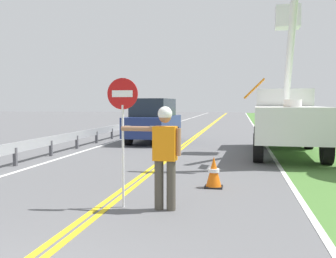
{
  "coord_description": "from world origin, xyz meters",
  "views": [
    {
      "loc": [
        2.41,
        -2.65,
        1.88
      ],
      "look_at": [
        0.55,
        7.59,
        1.2
      ],
      "focal_mm": 42.22,
      "sensor_mm": 36.0,
      "label": 1
    }
  ],
  "objects_px": {
    "utility_bucket_truck": "(286,116)",
    "oncoming_suv_nearest": "(154,120)",
    "flagger_worker": "(164,151)",
    "stop_sign_paddle": "(123,113)",
    "traffic_cone_lead": "(214,173)"
  },
  "relations": [
    {
      "from": "utility_bucket_truck",
      "to": "oncoming_suv_nearest",
      "type": "height_order",
      "value": "utility_bucket_truck"
    },
    {
      "from": "stop_sign_paddle",
      "to": "traffic_cone_lead",
      "type": "height_order",
      "value": "stop_sign_paddle"
    },
    {
      "from": "stop_sign_paddle",
      "to": "traffic_cone_lead",
      "type": "distance_m",
      "value": 2.83
    },
    {
      "from": "utility_bucket_truck",
      "to": "oncoming_suv_nearest",
      "type": "distance_m",
      "value": 6.61
    },
    {
      "from": "traffic_cone_lead",
      "to": "utility_bucket_truck",
      "type": "bearing_deg",
      "value": 70.82
    },
    {
      "from": "stop_sign_paddle",
      "to": "oncoming_suv_nearest",
      "type": "relative_size",
      "value": 0.5
    },
    {
      "from": "flagger_worker",
      "to": "utility_bucket_truck",
      "type": "xyz_separation_m",
      "value": [
        3.02,
        8.58,
        0.37
      ]
    },
    {
      "from": "stop_sign_paddle",
      "to": "oncoming_suv_nearest",
      "type": "xyz_separation_m",
      "value": [
        -2.0,
        11.7,
        -0.65
      ]
    },
    {
      "from": "flagger_worker",
      "to": "stop_sign_paddle",
      "type": "bearing_deg",
      "value": 176.54
    },
    {
      "from": "oncoming_suv_nearest",
      "to": "stop_sign_paddle",
      "type": "bearing_deg",
      "value": -80.32
    },
    {
      "from": "flagger_worker",
      "to": "stop_sign_paddle",
      "type": "height_order",
      "value": "stop_sign_paddle"
    },
    {
      "from": "stop_sign_paddle",
      "to": "oncoming_suv_nearest",
      "type": "distance_m",
      "value": 11.89
    },
    {
      "from": "oncoming_suv_nearest",
      "to": "traffic_cone_lead",
      "type": "relative_size",
      "value": 6.66
    },
    {
      "from": "flagger_worker",
      "to": "utility_bucket_truck",
      "type": "relative_size",
      "value": 0.27
    },
    {
      "from": "flagger_worker",
      "to": "traffic_cone_lead",
      "type": "bearing_deg",
      "value": 69.84
    }
  ]
}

